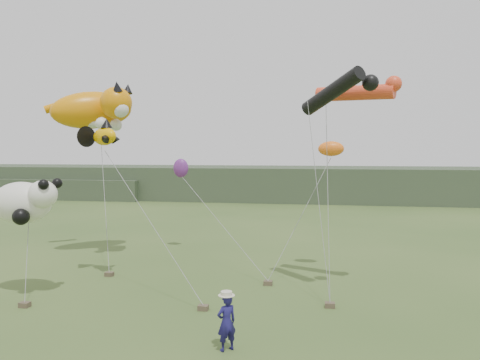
{
  "coord_description": "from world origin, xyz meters",
  "views": [
    {
      "loc": [
        4.16,
        -13.63,
        6.0
      ],
      "look_at": [
        1.22,
        3.0,
        4.95
      ],
      "focal_mm": 35.0,
      "sensor_mm": 36.0,
      "label": 1
    }
  ],
  "objects": [
    {
      "name": "sandbag_anchors",
      "position": [
        -1.38,
        4.74,
        0.1
      ],
      "size": [
        11.96,
        5.05,
        0.2
      ],
      "color": "brown",
      "rests_on": "ground"
    },
    {
      "name": "misc_kites",
      "position": [
        0.22,
        11.58,
        5.55
      ],
      "size": [
        9.91,
        4.38,
        2.08
      ],
      "color": "orange",
      "rests_on": "ground"
    },
    {
      "name": "fish_kite",
      "position": [
        -6.03,
        6.31,
        6.69
      ],
      "size": [
        2.67,
        1.76,
        1.28
      ],
      "color": "#F2AB00",
      "rests_on": "ground"
    },
    {
      "name": "ground",
      "position": [
        0.0,
        0.0,
        0.0
      ],
      "size": [
        120.0,
        120.0,
        0.0
      ],
      "primitive_type": "plane",
      "color": "#385123",
      "rests_on": "ground"
    },
    {
      "name": "panda_kite",
      "position": [
        -7.9,
        3.69,
        3.92
      ],
      "size": [
        3.02,
        1.95,
        1.88
      ],
      "color": "white",
      "rests_on": "ground"
    },
    {
      "name": "cat_kite",
      "position": [
        -8.26,
        10.81,
        8.33
      ],
      "size": [
        6.07,
        4.57,
        2.66
      ],
      "color": "orange",
      "rests_on": "ground"
    },
    {
      "name": "festival_attendant",
      "position": [
        1.37,
        -0.18,
        0.86
      ],
      "size": [
        0.75,
        0.72,
        1.72
      ],
      "primitive_type": "imported",
      "rotation": [
        0.0,
        0.0,
        3.84
      ],
      "color": "navy",
      "rests_on": "ground"
    },
    {
      "name": "tube_kites",
      "position": [
        5.29,
        6.43,
        8.49
      ],
      "size": [
        4.14,
        3.39,
        1.71
      ],
      "color": "black",
      "rests_on": "ground"
    },
    {
      "name": "headland",
      "position": [
        -3.11,
        44.69,
        1.92
      ],
      "size": [
        90.0,
        13.0,
        4.0
      ],
      "color": "#2D3D28",
      "rests_on": "ground"
    }
  ]
}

